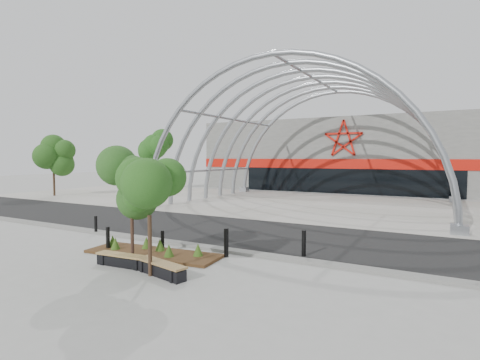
{
  "coord_description": "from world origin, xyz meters",
  "views": [
    {
      "loc": [
        9.38,
        -12.92,
        3.78
      ],
      "look_at": [
        0.0,
        4.0,
        2.6
      ],
      "focal_mm": 28.0,
      "sensor_mm": 36.0,
      "label": 1
    }
  ],
  "objects": [
    {
      "name": "arena_building",
      "position": [
        0.0,
        33.45,
        3.99
      ],
      "size": [
        34.0,
        15.24,
        8.0
      ],
      "color": "#63635E",
      "rests_on": "ground"
    },
    {
      "name": "forecourt",
      "position": [
        0.0,
        15.5,
        0.02
      ],
      "size": [
        60.0,
        17.0,
        0.04
      ],
      "primitive_type": "cube",
      "color": "#A9A498",
      "rests_on": "ground"
    },
    {
      "name": "bollard_4",
      "position": [
        4.7,
        0.53,
        0.51
      ],
      "size": [
        0.16,
        0.16,
        1.01
      ],
      "primitive_type": "cylinder",
      "color": "black",
      "rests_on": "ground"
    },
    {
      "name": "bollard_3",
      "position": [
        2.15,
        -0.95,
        0.55
      ],
      "size": [
        0.17,
        0.17,
        1.09
      ],
      "primitive_type": "cylinder",
      "color": "black",
      "rests_on": "ground"
    },
    {
      "name": "planting_bed",
      "position": [
        -0.58,
        -2.03,
        0.14
      ],
      "size": [
        5.56,
        2.21,
        0.57
      ],
      "color": "#3D2A15",
      "rests_on": "ground"
    },
    {
      "name": "bollard_1",
      "position": [
        -2.59,
        -2.41,
        0.48
      ],
      "size": [
        0.15,
        0.15,
        0.96
      ],
      "primitive_type": "cylinder",
      "color": "black",
      "rests_on": "ground"
    },
    {
      "name": "bench_0",
      "position": [
        -0.38,
        -3.74,
        0.21
      ],
      "size": [
        2.06,
        0.61,
        0.43
      ],
      "color": "black",
      "rests_on": "ground"
    },
    {
      "name": "bollard_0",
      "position": [
        -5.68,
        -0.41,
        0.45
      ],
      "size": [
        0.14,
        0.14,
        0.89
      ],
      "primitive_type": "cylinder",
      "color": "black",
      "rests_on": "ground"
    },
    {
      "name": "bollard_2",
      "position": [
        -0.45,
        -1.55,
        0.43
      ],
      "size": [
        0.14,
        0.14,
        0.87
      ],
      "primitive_type": "cylinder",
      "color": "black",
      "rests_on": "ground"
    },
    {
      "name": "vault_canopy",
      "position": [
        0.0,
        15.5,
        0.02
      ],
      "size": [
        20.8,
        15.8,
        20.36
      ],
      "color": "#979BA2",
      "rests_on": "ground"
    },
    {
      "name": "bench_1",
      "position": [
        1.49,
        -3.89,
        0.22
      ],
      "size": [
        2.19,
        0.93,
        0.45
      ],
      "color": "black",
      "rests_on": "ground"
    },
    {
      "name": "kerb",
      "position": [
        0.0,
        -0.25,
        0.06
      ],
      "size": [
        60.0,
        0.5,
        0.12
      ],
      "primitive_type": "cube",
      "color": "slate",
      "rests_on": "ground"
    },
    {
      "name": "street_tree_1",
      "position": [
        1.19,
        -4.05,
        2.73
      ],
      "size": [
        1.61,
        1.61,
        3.81
      ],
      "color": "black",
      "rests_on": "ground"
    },
    {
      "name": "bg_tree_2",
      "position": [
        -24.0,
        10.0,
        3.86
      ],
      "size": [
        2.55,
        2.55,
        5.38
      ],
      "color": "#2F2013",
      "rests_on": "ground"
    },
    {
      "name": "road",
      "position": [
        0.0,
        3.5,
        0.01
      ],
      "size": [
        140.0,
        7.0,
        0.02
      ],
      "primitive_type": "cube",
      "color": "black",
      "rests_on": "ground"
    },
    {
      "name": "bg_tree_0",
      "position": [
        -20.0,
        20.0,
        4.64
      ],
      "size": [
        3.0,
        3.0,
        6.45
      ],
      "color": "#302216",
      "rests_on": "ground"
    },
    {
      "name": "street_tree_0",
      "position": [
        -0.7,
        -2.93,
        2.83
      ],
      "size": [
        1.73,
        1.73,
        3.94
      ],
      "color": "#311C17",
      "rests_on": "ground"
    },
    {
      "name": "ground",
      "position": [
        0.0,
        0.0,
        0.0
      ],
      "size": [
        140.0,
        140.0,
        0.0
      ],
      "primitive_type": "plane",
      "color": "#999994",
      "rests_on": "ground"
    }
  ]
}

